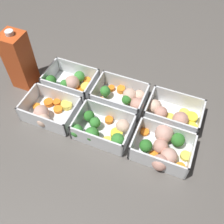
{
  "coord_description": "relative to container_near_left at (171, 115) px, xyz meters",
  "views": [
    {
      "loc": [
        -0.18,
        0.44,
        0.64
      ],
      "look_at": [
        0.0,
        0.0,
        0.02
      ],
      "focal_mm": 42.0,
      "sensor_mm": 36.0,
      "label": 1
    }
  ],
  "objects": [
    {
      "name": "container_near_right",
      "position": [
        0.33,
        -0.0,
        0.0
      ],
      "size": [
        0.16,
        0.11,
        0.06
      ],
      "color": "white",
      "rests_on": "ground_plane"
    },
    {
      "name": "juice_carton",
      "position": [
        0.48,
        0.03,
        0.08
      ],
      "size": [
        0.07,
        0.07,
        0.2
      ],
      "color": "#D14C1E",
      "rests_on": "ground_plane"
    },
    {
      "name": "container_far_right",
      "position": [
        0.34,
        0.13,
        -0.0
      ],
      "size": [
        0.16,
        0.13,
        0.06
      ],
      "color": "white",
      "rests_on": "ground_plane"
    },
    {
      "name": "container_far_left",
      "position": [
        -0.01,
        0.12,
        0.0
      ],
      "size": [
        0.16,
        0.14,
        0.06
      ],
      "color": "white",
      "rests_on": "ground_plane"
    },
    {
      "name": "container_near_center",
      "position": [
        0.15,
        -0.01,
        0.0
      ],
      "size": [
        0.16,
        0.12,
        0.06
      ],
      "color": "white",
      "rests_on": "ground_plane"
    },
    {
      "name": "ground_plane",
      "position": [
        0.17,
        0.06,
        -0.02
      ],
      "size": [
        4.0,
        4.0,
        0.0
      ],
      "primitive_type": "plane",
      "color": "#56514C"
    },
    {
      "name": "container_far_center",
      "position": [
        0.17,
        0.13,
        0.0
      ],
      "size": [
        0.16,
        0.11,
        0.06
      ],
      "color": "white",
      "rests_on": "ground_plane"
    },
    {
      "name": "container_near_left",
      "position": [
        0.0,
        0.0,
        0.0
      ],
      "size": [
        0.16,
        0.13,
        0.06
      ],
      "color": "white",
      "rests_on": "ground_plane"
    }
  ]
}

